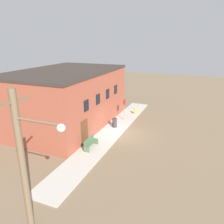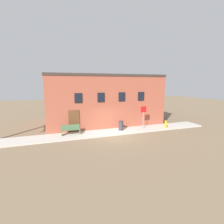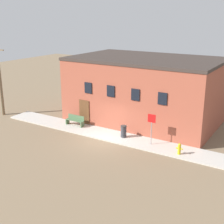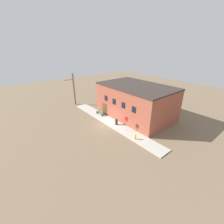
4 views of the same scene
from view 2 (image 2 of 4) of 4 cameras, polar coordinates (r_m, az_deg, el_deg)
The scene contains 7 objects.
ground_plane at distance 15.82m, azimuth 0.82°, elevation -7.79°, with size 80.00×80.00×0.00m, color #7A664C.
sidewalk at distance 16.77m, azimuth -0.47°, elevation -6.58°, with size 20.31×2.15×0.12m.
brick_building at distance 21.16m, azimuth -3.73°, elevation 4.29°, with size 12.60×8.05×5.59m.
fire_hydrant at distance 18.84m, azimuth 17.10°, elevation -3.81°, with size 0.45×0.22×0.78m.
stop_sign at distance 17.79m, azimuth 10.21°, elevation -0.44°, with size 0.60×0.06×2.27m.
bench at distance 16.15m, azimuth -13.36°, elevation -5.65°, with size 1.65×0.44×0.86m.
trash_bin at distance 17.12m, azimuth 2.93°, elevation -4.45°, with size 0.46×0.46×0.92m.
Camera 2 is at (-5.28, -14.16, 4.68)m, focal length 28.00 mm.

